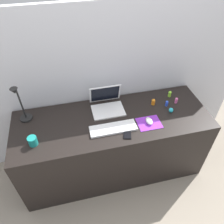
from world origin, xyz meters
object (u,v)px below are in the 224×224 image
(coffee_mug, at_px, (33,141))
(toy_figurine_lime, at_px, (170,94))
(toy_figurine_blue, at_px, (167,103))
(cell_phone, at_px, (127,133))
(desk_lamp, at_px, (21,105))
(toy_figurine_cyan, at_px, (171,110))
(toy_figurine_orange, at_px, (153,102))
(toy_figurine_pink, at_px, (176,100))
(laptop, at_px, (107,103))
(keyboard, at_px, (113,128))
(mouse, at_px, (149,121))

(coffee_mug, relative_size, toy_figurine_lime, 1.24)
(toy_figurine_blue, bearing_deg, cell_phone, -151.23)
(desk_lamp, height_order, toy_figurine_blue, desk_lamp)
(toy_figurine_blue, distance_m, toy_figurine_cyan, 0.10)
(toy_figurine_orange, xyz_separation_m, toy_figurine_pink, (0.23, -0.03, -0.00))
(coffee_mug, height_order, toy_figurine_lime, coffee_mug)
(toy_figurine_orange, bearing_deg, toy_figurine_lime, 20.77)
(laptop, relative_size, toy_figurine_lime, 4.75)
(coffee_mug, distance_m, toy_figurine_pink, 1.37)
(toy_figurine_lime, bearing_deg, toy_figurine_orange, -159.23)
(toy_figurine_lime, bearing_deg, cell_phone, -145.40)
(cell_phone, xyz_separation_m, toy_figurine_lime, (0.57, 0.39, 0.03))
(desk_lamp, xyz_separation_m, toy_figurine_pink, (1.43, -0.09, -0.15))
(coffee_mug, xyz_separation_m, toy_figurine_blue, (1.25, 0.19, -0.01))
(laptop, height_order, toy_figurine_orange, laptop)
(keyboard, height_order, toy_figurine_orange, toy_figurine_orange)
(toy_figurine_lime, height_order, toy_figurine_pink, toy_figurine_lime)
(toy_figurine_pink, bearing_deg, mouse, -150.79)
(toy_figurine_pink, bearing_deg, desk_lamp, 176.46)
(laptop, bearing_deg, coffee_mug, -155.72)
(toy_figurine_lime, bearing_deg, coffee_mug, -166.47)
(laptop, height_order, toy_figurine_lime, laptop)
(toy_figurine_orange, bearing_deg, keyboard, -153.11)
(mouse, distance_m, toy_figurine_cyan, 0.26)
(coffee_mug, distance_m, toy_figurine_cyan, 1.26)
(keyboard, relative_size, coffee_mug, 5.23)
(toy_figurine_blue, distance_m, toy_figurine_orange, 0.13)
(mouse, relative_size, toy_figurine_cyan, 2.04)
(mouse, bearing_deg, laptop, 137.61)
(toy_figurine_orange, bearing_deg, toy_figurine_cyan, -50.16)
(toy_figurine_orange, bearing_deg, cell_phone, -138.91)
(desk_lamp, bearing_deg, toy_figurine_cyan, -8.70)
(keyboard, height_order, toy_figurine_pink, toy_figurine_pink)
(keyboard, distance_m, toy_figurine_lime, 0.74)
(laptop, relative_size, toy_figurine_orange, 4.74)
(toy_figurine_pink, bearing_deg, coffee_mug, -171.14)
(cell_phone, height_order, toy_figurine_lime, toy_figurine_lime)
(laptop, height_order, cell_phone, laptop)
(laptop, height_order, desk_lamp, desk_lamp)
(laptop, relative_size, mouse, 3.12)
(desk_lamp, height_order, toy_figurine_cyan, desk_lamp)
(desk_lamp, height_order, coffee_mug, desk_lamp)
(desk_lamp, height_order, toy_figurine_lime, desk_lamp)
(coffee_mug, xyz_separation_m, toy_figurine_cyan, (1.25, 0.10, -0.02))
(keyboard, distance_m, toy_figurine_orange, 0.52)
(keyboard, relative_size, toy_figurine_orange, 6.48)
(coffee_mug, bearing_deg, toy_figurine_lime, 13.53)
(cell_phone, bearing_deg, toy_figurine_blue, 43.27)
(toy_figurine_blue, height_order, toy_figurine_cyan, toy_figurine_blue)
(toy_figurine_orange, bearing_deg, laptop, 172.03)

